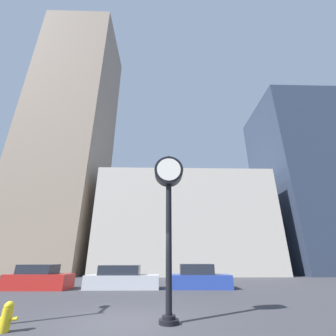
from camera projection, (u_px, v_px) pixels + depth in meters
ground_plane at (127, 322)px, 6.65m from camera, size 200.00×200.00×0.00m
building_tall_tower at (72, 133)px, 36.43m from camera, size 10.87×12.00×41.59m
building_storefront_row at (183, 225)px, 31.28m from camera, size 21.86×12.00×12.35m
building_glass_modern at (308, 180)px, 34.29m from camera, size 12.82×12.00×25.97m
street_clock at (169, 195)px, 7.87m from camera, size 1.03×0.58×5.32m
car_red at (39, 279)px, 14.16m from camera, size 3.87×1.89×1.43m
car_silver at (122, 279)px, 14.42m from camera, size 4.65×1.73×1.39m
car_blue at (199, 278)px, 14.62m from camera, size 3.98×1.96×1.45m
fire_hydrant_near at (7, 316)px, 5.81m from camera, size 0.57×0.25×0.70m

